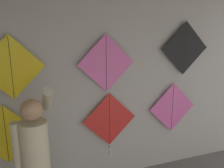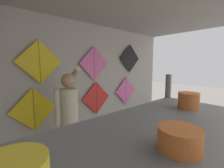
{
  "view_description": "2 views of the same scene",
  "coord_description": "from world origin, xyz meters",
  "px_view_note": "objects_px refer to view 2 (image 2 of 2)",
  "views": [
    {
      "loc": [
        -1.02,
        0.6,
        2.51
      ],
      "look_at": [
        0.06,
        3.65,
        1.63
      ],
      "focal_mm": 40.0,
      "sensor_mm": 36.0,
      "label": 1
    },
    {
      "loc": [
        -2.06,
        0.86,
        1.84
      ],
      "look_at": [
        0.42,
        3.65,
        1.36
      ],
      "focal_mm": 24.0,
      "sensor_mm": 36.0,
      "label": 2
    }
  ],
  "objects_px": {
    "kite_3": "(40,62)",
    "kite_5": "(130,58)",
    "kite_1": "(96,99)",
    "kite_2": "(126,91)",
    "shopkeeper": "(69,114)",
    "kite_4": "(94,64)",
    "kite_0": "(34,109)"
  },
  "relations": [
    {
      "from": "shopkeeper",
      "to": "kite_4",
      "type": "distance_m",
      "value": 1.55
    },
    {
      "from": "shopkeeper",
      "to": "kite_2",
      "type": "relative_size",
      "value": 2.19
    },
    {
      "from": "kite_2",
      "to": "kite_3",
      "type": "bearing_deg",
      "value": 180.0
    },
    {
      "from": "kite_3",
      "to": "shopkeeper",
      "type": "bearing_deg",
      "value": -76.02
    },
    {
      "from": "kite_1",
      "to": "kite_2",
      "type": "xyz_separation_m",
      "value": [
        1.09,
        0.0,
        0.08
      ]
    },
    {
      "from": "kite_2",
      "to": "kite_5",
      "type": "xyz_separation_m",
      "value": [
        0.15,
        0.0,
        0.96
      ]
    },
    {
      "from": "shopkeeper",
      "to": "kite_5",
      "type": "relative_size",
      "value": 2.19
    },
    {
      "from": "kite_4",
      "to": "kite_5",
      "type": "distance_m",
      "value": 1.3
    },
    {
      "from": "shopkeeper",
      "to": "kite_0",
      "type": "relative_size",
      "value": 2.19
    },
    {
      "from": "kite_3",
      "to": "kite_4",
      "type": "xyz_separation_m",
      "value": [
        1.25,
        0.0,
        -0.02
      ]
    },
    {
      "from": "kite_1",
      "to": "kite_4",
      "type": "relative_size",
      "value": 1.25
    },
    {
      "from": "kite_0",
      "to": "kite_3",
      "type": "bearing_deg",
      "value": 0.0
    },
    {
      "from": "kite_2",
      "to": "kite_5",
      "type": "distance_m",
      "value": 0.98
    },
    {
      "from": "kite_1",
      "to": "kite_4",
      "type": "bearing_deg",
      "value": 179.44
    },
    {
      "from": "kite_5",
      "to": "kite_2",
      "type": "bearing_deg",
      "value": 180.0
    },
    {
      "from": "kite_3",
      "to": "kite_5",
      "type": "bearing_deg",
      "value": 0.0
    },
    {
      "from": "kite_0",
      "to": "kite_5",
      "type": "relative_size",
      "value": 1.0
    },
    {
      "from": "kite_2",
      "to": "kite_4",
      "type": "height_order",
      "value": "kite_4"
    },
    {
      "from": "kite_1",
      "to": "kite_2",
      "type": "bearing_deg",
      "value": 0.02
    },
    {
      "from": "kite_1",
      "to": "kite_3",
      "type": "xyz_separation_m",
      "value": [
        -1.29,
        0.0,
        0.91
      ]
    },
    {
      "from": "kite_5",
      "to": "kite_4",
      "type": "bearing_deg",
      "value": 180.0
    },
    {
      "from": "kite_2",
      "to": "kite_5",
      "type": "height_order",
      "value": "kite_5"
    },
    {
      "from": "kite_1",
      "to": "kite_5",
      "type": "bearing_deg",
      "value": 0.02
    },
    {
      "from": "kite_4",
      "to": "kite_3",
      "type": "bearing_deg",
      "value": 180.0
    },
    {
      "from": "kite_4",
      "to": "kite_5",
      "type": "relative_size",
      "value": 1.0
    },
    {
      "from": "kite_2",
      "to": "kite_3",
      "type": "xyz_separation_m",
      "value": [
        -2.38,
        0.0,
        0.83
      ]
    },
    {
      "from": "shopkeeper",
      "to": "kite_4",
      "type": "bearing_deg",
      "value": 46.5
    },
    {
      "from": "shopkeeper",
      "to": "kite_3",
      "type": "height_order",
      "value": "kite_3"
    },
    {
      "from": "kite_1",
      "to": "kite_2",
      "type": "distance_m",
      "value": 1.09
    },
    {
      "from": "kite_0",
      "to": "kite_3",
      "type": "xyz_separation_m",
      "value": [
        0.15,
        0.0,
        0.89
      ]
    },
    {
      "from": "shopkeeper",
      "to": "kite_1",
      "type": "distance_m",
      "value": 1.34
    },
    {
      "from": "kite_3",
      "to": "kite_2",
      "type": "bearing_deg",
      "value": 0.0
    }
  ]
}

